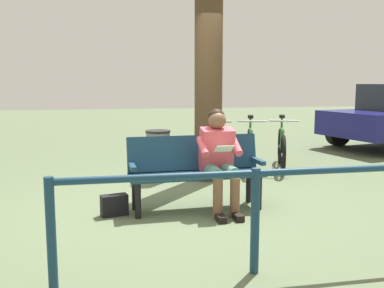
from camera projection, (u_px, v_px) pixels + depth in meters
name	position (u px, v px, depth m)	size (l,w,h in m)	color
ground_plane	(175.00, 207.00, 5.24)	(40.00, 40.00, 0.00)	#566647
bench	(195.00, 167.00, 5.15)	(1.62, 0.54, 0.87)	navy
person_reading	(219.00, 155.00, 5.03)	(0.50, 0.78, 1.20)	#D84C59
handbag	(114.00, 205.00, 4.90)	(0.30, 0.14, 0.24)	black
tree_trunk	(209.00, 57.00, 6.48)	(0.42, 0.42, 3.78)	#4C3823
litter_bin	(158.00, 155.00, 6.63)	(0.38, 0.38, 0.78)	slate
bicycle_purple	(282.00, 148.00, 7.54)	(0.68, 1.60, 0.94)	black
bicycle_black	(250.00, 149.00, 7.48)	(0.62, 1.63, 0.94)	black
bicycle_blue	(215.00, 150.00, 7.39)	(0.52, 1.66, 0.94)	black
railing_fence	(255.00, 201.00, 3.35)	(3.14, 0.08, 0.85)	navy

